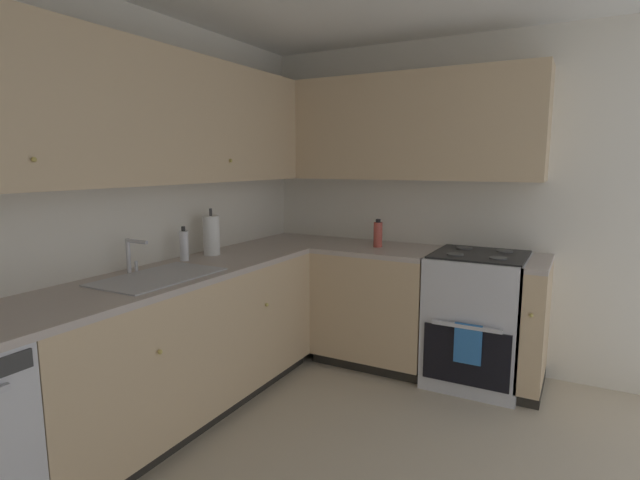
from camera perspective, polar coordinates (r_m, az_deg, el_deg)
The scene contains 14 objects.
wall_back at distance 2.89m, azimuth -27.24°, elevation 1.77°, with size 4.22×0.05×2.41m, color silver.
wall_right at distance 3.81m, azimuth 15.63°, elevation 3.93°, with size 0.05×3.13×2.41m, color silver.
lower_cabinets_back at distance 3.10m, azimuth -15.85°, elevation -11.81°, with size 2.04×0.62×0.86m.
countertop_back at distance 2.97m, azimuth -16.21°, elevation -3.80°, with size 3.25×0.60×0.04m, color #B7A89E.
lower_cabinets_right at distance 3.74m, azimuth 9.01°, elevation -7.98°, with size 0.62×1.59×0.86m.
countertop_right at distance 3.63m, azimuth 9.17°, elevation -1.28°, with size 0.60×1.59×0.03m.
oven_range at distance 3.61m, azimuth 17.71°, elevation -8.55°, with size 0.68×0.62×1.04m.
upper_cabinets_back at distance 2.91m, azimuth -21.29°, elevation 13.33°, with size 2.93×0.34×0.75m.
upper_cabinets_right at distance 3.76m, azimuth 8.37°, elevation 12.70°, with size 0.32×2.12×0.75m.
sink at distance 2.84m, azimuth -18.11°, elevation -4.92°, with size 0.68×0.40×0.10m.
faucet at distance 2.96m, azimuth -20.95°, elevation -1.37°, with size 0.07×0.16×0.20m.
soap_bottle at distance 3.25m, azimuth -15.47°, elevation -0.61°, with size 0.05×0.05×0.22m.
paper_towel_roll at distance 3.41m, azimuth -12.46°, elevation 0.53°, with size 0.11×0.11×0.33m.
oil_bottle at distance 3.67m, azimuth 6.72°, elevation 0.68°, with size 0.07×0.07×0.21m.
Camera 1 is at (-1.62, -0.83, 1.51)m, focal length 27.65 mm.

